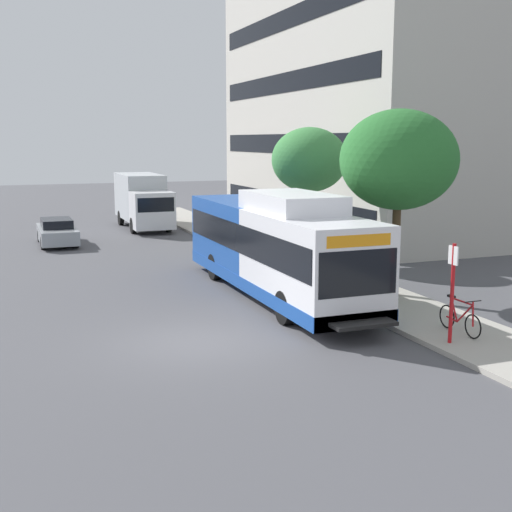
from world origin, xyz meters
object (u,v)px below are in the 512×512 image
Objects in this scene: parked_car_far_lane at (57,232)px; box_truck_background at (143,200)px; bicycle_parked at (460,318)px; street_tree_near_stop at (399,160)px; transit_bus at (275,247)px; bus_stop_sign_pole at (452,286)px; street_tree_mid_block at (309,160)px.

box_truck_background reaches higher than parked_car_far_lane.
street_tree_near_stop is (0.87, 4.59, 4.11)m from bicycle_parked.
bus_stop_sign_pole is (1.94, -7.13, -0.05)m from transit_bus.
street_tree_near_stop reaches higher than box_truck_background.
bicycle_parked is (0.78, 0.62, -1.09)m from bus_stop_sign_pole.
street_tree_mid_block reaches higher than box_truck_background.
transit_bus reaches higher than bicycle_parked.
street_tree_near_stop is at bearing -59.67° from parked_car_far_lane.
street_tree_mid_block is (3.84, 5.35, 2.75)m from transit_bus.
bus_stop_sign_pole is 0.58× the size of parked_car_far_lane.
street_tree_mid_block is at bearing 81.36° from bus_stop_sign_pole.
box_truck_background is (-4.17, 21.36, -2.93)m from street_tree_near_stop.
bicycle_parked is at bearing 38.38° from bus_stop_sign_pole.
transit_bus reaches higher than box_truck_background.
street_tree_mid_block is 14.02m from parked_car_far_lane.
street_tree_near_stop is at bearing -91.93° from street_tree_mid_block.
street_tree_near_stop is at bearing -78.95° from box_truck_background.
bicycle_parked is at bearing -82.75° from box_truck_background.
box_truck_background is at bearing 41.85° from parked_car_far_lane.
bicycle_parked is (2.72, -6.51, -1.14)m from transit_bus.
parked_car_far_lane is at bearing 120.33° from street_tree_near_stop.
bus_stop_sign_pole is at bearing -98.64° from street_tree_mid_block.
bicycle_parked is 0.28× the size of street_tree_near_stop.
parked_car_far_lane is at bearing 137.06° from street_tree_mid_block.
street_tree_mid_block is at bearing 84.64° from bicycle_parked.
transit_bus is 1.75× the size of box_truck_background.
transit_bus is 4.71× the size of bus_stop_sign_pole.
bicycle_parked is 0.31× the size of street_tree_mid_block.
parked_car_far_lane is (-9.88, 9.19, -3.79)m from street_tree_mid_block.
street_tree_mid_block is 1.27× the size of parked_car_far_lane.
bus_stop_sign_pole is 0.42× the size of street_tree_near_stop.
street_tree_near_stop is 0.88× the size of box_truck_background.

